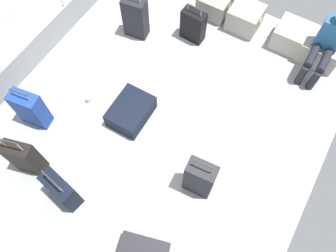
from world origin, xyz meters
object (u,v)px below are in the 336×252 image
Objects in this scene: suitcase_3 at (25,158)px; cargo_crate_1 at (245,18)px; suitcase_4 at (200,178)px; suitcase_5 at (131,111)px; cargo_crate_3 at (320,51)px; passenger_seated at (327,43)px; paper_cup at (89,99)px; suitcase_0 at (31,109)px; suitcase_6 at (193,26)px; cargo_crate_2 at (294,37)px; suitcase_1 at (62,190)px; cargo_crate_0 at (215,4)px; suitcase_2 at (135,18)px.

cargo_crate_1 is at bearing 69.59° from suitcase_3.
suitcase_5 is at bearing 161.86° from suitcase_4.
cargo_crate_3 reaches higher than suitcase_5.
passenger_seated is 3.46m from paper_cup.
suitcase_6 is (1.16, 2.42, -0.04)m from suitcase_0.
suitcase_6 is at bearing -167.19° from passenger_seated.
suitcase_1 reaches higher than cargo_crate_2.
passenger_seated is at bearing -7.48° from cargo_crate_0.
suitcase_1 is 1.68m from suitcase_4.
suitcase_5 is at bearing 33.04° from suitcase_0.
suitcase_3 is at bearing -91.21° from paper_cup.
suitcase_6 is at bearing 24.90° from suitcase_2.
cargo_crate_3 is at bearing 17.95° from suitcase_6.
suitcase_6 is (0.75, 3.00, -0.06)m from suitcase_3.
suitcase_4 is at bearing -76.79° from cargo_crate_1.
cargo_crate_2 is at bearing -0.16° from cargo_crate_0.
passenger_seated is 4.05m from suitcase_1.
paper_cup is (0.03, 1.19, -0.28)m from suitcase_3.
suitcase_1 is at bearing -92.70° from cargo_crate_0.
suitcase_0 is 2.43m from suitcase_4.
cargo_crate_0 is at bearing 178.16° from cargo_crate_3.
suitcase_2 is 0.96× the size of suitcase_3.
suitcase_0 is at bearing -115.63° from suitcase_6.
suitcase_0 is 1.03× the size of suitcase_1.
cargo_crate_3 is 0.72× the size of suitcase_2.
suitcase_6 is (0.13, 3.08, 0.01)m from suitcase_1.
suitcase_4 reaches higher than suitcase_6.
cargo_crate_3 is at bearing 61.55° from suitcase_1.
suitcase_1 reaches higher than suitcase_6.
suitcase_3 reaches higher than cargo_crate_3.
cargo_crate_3 is at bearing 77.24° from suitcase_4.
cargo_crate_0 is 0.56m from cargo_crate_1.
cargo_crate_0 is 0.83× the size of cargo_crate_2.
suitcase_5 is (0.76, -1.32, -0.21)m from suitcase_2.
suitcase_3 is (-1.35, -3.63, 0.14)m from cargo_crate_1.
suitcase_5 is at bearing -129.78° from cargo_crate_3.
suitcase_5 is (0.70, 1.30, -0.20)m from suitcase_3.
cargo_crate_2 is 2.80m from suitcase_4.
suitcase_1 is at bearing -101.16° from cargo_crate_1.
suitcase_0 is 1.15× the size of suitcase_5.
suitcase_6 is at bearing 87.64° from suitcase_1.
suitcase_2 reaches higher than cargo_crate_2.
suitcase_3 reaches higher than suitcase_1.
cargo_crate_0 is 0.80× the size of suitcase_6.
suitcase_5 is at bearing -105.67° from cargo_crate_1.
cargo_crate_2 is 3.28m from paper_cup.
paper_cup is (0.09, -1.43, -0.30)m from suitcase_2.
suitcase_6 is at bearing -133.78° from cargo_crate_1.
suitcase_2 is 0.90m from suitcase_6.
paper_cup is (0.44, 0.61, -0.26)m from suitcase_0.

